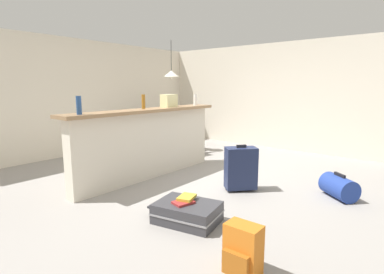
% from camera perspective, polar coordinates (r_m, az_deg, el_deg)
% --- Properties ---
extents(ground_plane, '(13.00, 13.00, 0.05)m').
position_cam_1_polar(ground_plane, '(5.18, 0.47, -7.43)').
color(ground_plane, gray).
extents(wall_back, '(6.60, 0.10, 2.50)m').
position_cam_1_polar(wall_back, '(7.27, -18.76, 7.17)').
color(wall_back, silver).
rests_on(wall_back, ground_plane).
extents(wall_right, '(0.10, 6.00, 2.50)m').
position_cam_1_polar(wall_right, '(7.71, 13.15, 7.53)').
color(wall_right, silver).
rests_on(wall_right, ground_plane).
extents(partition_half_wall, '(2.80, 0.20, 1.08)m').
position_cam_1_polar(partition_half_wall, '(4.98, -8.23, -1.52)').
color(partition_half_wall, silver).
rests_on(partition_half_wall, ground_plane).
extents(bar_countertop, '(2.96, 0.40, 0.05)m').
position_cam_1_polar(bar_countertop, '(4.90, -8.39, 5.00)').
color(bar_countertop, '#93704C').
rests_on(bar_countertop, partition_half_wall).
extents(bottle_blue, '(0.07, 0.07, 0.24)m').
position_cam_1_polar(bottle_blue, '(4.11, -20.61, 5.64)').
color(bottle_blue, '#284C89').
rests_on(bottle_blue, bar_countertop).
extents(bottle_amber, '(0.06, 0.06, 0.23)m').
position_cam_1_polar(bottle_amber, '(4.89, -9.17, 6.61)').
color(bottle_amber, '#9E661E').
rests_on(bottle_amber, bar_countertop).
extents(bottle_white, '(0.07, 0.07, 0.21)m').
position_cam_1_polar(bottle_white, '(5.76, 0.62, 7.05)').
color(bottle_white, silver).
rests_on(bottle_white, bar_countertop).
extents(grocery_bag, '(0.26, 0.18, 0.22)m').
position_cam_1_polar(grocery_bag, '(5.28, -4.40, 6.86)').
color(grocery_bag, beige).
rests_on(grocery_bag, bar_countertop).
extents(dining_table, '(1.10, 0.80, 0.74)m').
position_cam_1_polar(dining_table, '(6.98, -4.74, 2.58)').
color(dining_table, '#4C331E').
rests_on(dining_table, ground_plane).
extents(dining_chair_near_partition, '(0.47, 0.47, 0.93)m').
position_cam_1_polar(dining_chair_near_partition, '(6.61, -1.18, 1.08)').
color(dining_chair_near_partition, black).
rests_on(dining_chair_near_partition, ground_plane).
extents(dining_chair_far_side, '(0.47, 0.47, 0.93)m').
position_cam_1_polar(dining_chair_far_side, '(7.41, -7.16, 1.93)').
color(dining_chair_far_side, black).
rests_on(dining_chair_far_side, ground_plane).
extents(pendant_lamp, '(0.34, 0.34, 0.84)m').
position_cam_1_polar(pendant_lamp, '(6.94, -3.93, 11.88)').
color(pendant_lamp, black).
extents(suitcase_flat_charcoal, '(0.62, 0.88, 0.22)m').
position_cam_1_polar(suitcase_flat_charcoal, '(3.44, -0.95, -14.07)').
color(suitcase_flat_charcoal, '#38383D').
rests_on(suitcase_flat_charcoal, ground_plane).
extents(suitcase_upright_navy, '(0.49, 0.48, 0.67)m').
position_cam_1_polar(suitcase_upright_navy, '(4.42, 9.21, -5.80)').
color(suitcase_upright_navy, '#1E284C').
rests_on(suitcase_upright_navy, ground_plane).
extents(duffel_bag_blue, '(0.54, 0.56, 0.34)m').
position_cam_1_polar(duffel_bag_blue, '(4.57, 26.01, -8.50)').
color(duffel_bag_blue, '#233D93').
rests_on(duffel_bag_blue, ground_plane).
extents(backpack_orange, '(0.25, 0.28, 0.42)m').
position_cam_1_polar(backpack_orange, '(2.59, 9.54, -20.48)').
color(backpack_orange, orange).
rests_on(backpack_orange, ground_plane).
extents(book_stack, '(0.34, 0.24, 0.06)m').
position_cam_1_polar(book_stack, '(3.42, -1.29, -11.74)').
color(book_stack, '#AD2D2D').
rests_on(book_stack, suitcase_flat_charcoal).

